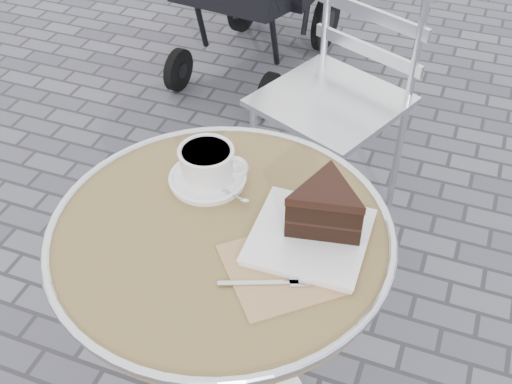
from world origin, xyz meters
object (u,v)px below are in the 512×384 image
(cafe_table, at_px, (223,283))
(cappuccino_set, at_px, (208,168))
(cake_plate_set, at_px, (321,215))
(bistro_chair, at_px, (352,64))

(cafe_table, height_order, cappuccino_set, cappuccino_set)
(cafe_table, relative_size, cake_plate_set, 1.95)
(cafe_table, bearing_deg, cappuccino_set, 122.73)
(cappuccino_set, bearing_deg, bistro_chair, 69.55)
(cafe_table, bearing_deg, cake_plate_set, 17.15)
(bistro_chair, bearing_deg, cafe_table, -69.54)
(cappuccino_set, xyz_separation_m, bistro_chair, (0.12, 0.86, -0.19))
(cafe_table, xyz_separation_m, bistro_chair, (0.04, 0.99, 0.02))
(cappuccino_set, bearing_deg, cafe_table, -69.60)
(cappuccino_set, relative_size, bistro_chair, 0.21)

